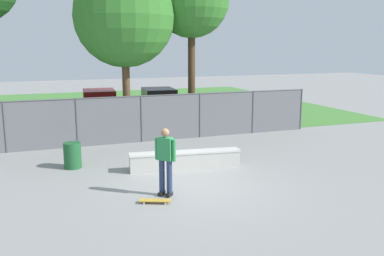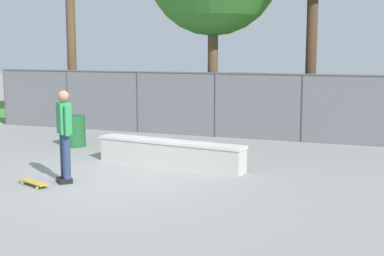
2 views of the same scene
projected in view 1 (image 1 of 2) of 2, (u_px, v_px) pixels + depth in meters
The scene contains 11 objects.
ground_plane at pixel (192, 185), 12.07m from camera, with size 80.00×80.00×0.00m, color gray.
grass_strip at pixel (103, 108), 26.96m from camera, with size 27.46×20.00×0.02m, color #478438.
concrete_ledge at pixel (185, 160), 13.61m from camera, with size 3.63×0.97×0.59m.
skateboarder at pixel (165, 159), 11.05m from camera, with size 0.46×0.45×1.82m.
skateboard at pixel (155, 201), 10.67m from camera, with size 0.81×0.50×0.09m.
chainlink_fence at pixel (141, 117), 17.30m from camera, with size 15.53×0.07×1.93m.
tree_near_right at pixel (124, 17), 17.22m from camera, with size 4.13×4.13×7.15m.
tree_mid at pixel (192, 0), 18.28m from camera, with size 3.31×3.31×7.55m.
car_red at pixel (99, 105), 22.26m from camera, with size 2.30×4.34×1.66m.
car_black at pixel (159, 103), 22.93m from camera, with size 2.30×4.34×1.66m.
trash_bin at pixel (72, 155), 13.71m from camera, with size 0.56×0.56×0.84m, color #1E592D.
Camera 1 is at (-4.04, -10.80, 3.92)m, focal length 39.53 mm.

